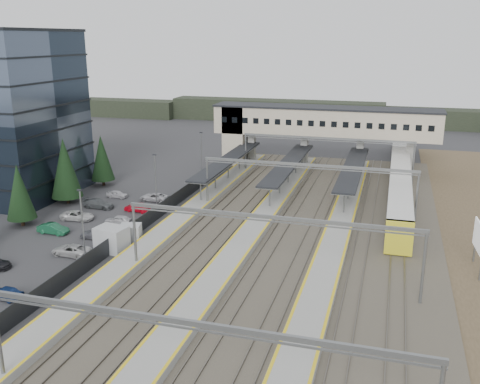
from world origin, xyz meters
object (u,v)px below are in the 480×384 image
(relay_cabin_far, at_px, (130,234))
(billboard, at_px, (480,241))
(footbridge, at_px, (309,124))
(train, at_px, (400,172))
(relay_cabin_near, at_px, (112,239))

(relay_cabin_far, xyz_separation_m, billboard, (37.84, 2.65, 2.23))
(footbridge, height_order, train, footbridge)
(relay_cabin_far, relative_size, billboard, 0.47)
(relay_cabin_near, bearing_deg, train, 51.06)
(relay_cabin_near, height_order, footbridge, footbridge)
(relay_cabin_near, relative_size, train, 0.06)
(relay_cabin_near, distance_m, billboard, 39.09)
(relay_cabin_near, distance_m, train, 49.08)
(billboard, bearing_deg, relay_cabin_far, -175.99)
(relay_cabin_far, relative_size, train, 0.04)
(relay_cabin_near, relative_size, billboard, 0.63)
(footbridge, relative_size, train, 0.64)
(billboard, bearing_deg, train, 103.45)
(footbridge, relative_size, billboard, 6.90)
(relay_cabin_near, bearing_deg, footbridge, 72.58)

